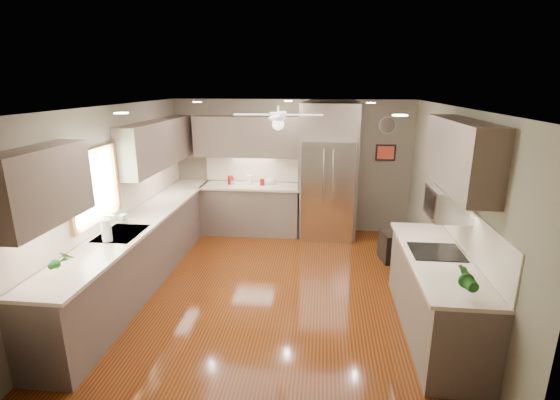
% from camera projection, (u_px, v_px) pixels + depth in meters
% --- Properties ---
extents(floor, '(5.00, 5.00, 0.00)m').
position_uv_depth(floor, '(276.00, 288.00, 5.71)').
color(floor, '#451609').
rests_on(floor, ground).
extents(ceiling, '(5.00, 5.00, 0.00)m').
position_uv_depth(ceiling, '(275.00, 107.00, 5.01)').
color(ceiling, white).
rests_on(ceiling, ground).
extents(wall_back, '(4.50, 0.00, 4.50)m').
position_uv_depth(wall_back, '(291.00, 166.00, 7.75)').
color(wall_back, '#635B4B').
rests_on(wall_back, ground).
extents(wall_front, '(4.50, 0.00, 4.50)m').
position_uv_depth(wall_front, '(236.00, 300.00, 2.97)').
color(wall_front, '#635B4B').
rests_on(wall_front, ground).
extents(wall_left, '(0.00, 5.00, 5.00)m').
position_uv_depth(wall_left, '(114.00, 198.00, 5.59)').
color(wall_left, '#635B4B').
rests_on(wall_left, ground).
extents(wall_right, '(0.00, 5.00, 5.00)m').
position_uv_depth(wall_right, '(452.00, 209.00, 5.13)').
color(wall_right, '#635B4B').
rests_on(wall_right, ground).
extents(canister_a, '(0.11, 0.11, 0.17)m').
position_uv_depth(canister_a, '(230.00, 180.00, 7.65)').
color(canister_a, maroon).
rests_on(canister_a, back_run).
extents(canister_b, '(0.08, 0.08, 0.13)m').
position_uv_depth(canister_b, '(233.00, 181.00, 7.62)').
color(canister_b, silver).
rests_on(canister_b, back_run).
extents(canister_c, '(0.12, 0.12, 0.18)m').
position_uv_depth(canister_c, '(250.00, 180.00, 7.63)').
color(canister_c, beige).
rests_on(canister_c, back_run).
extents(canister_d, '(0.10, 0.10, 0.13)m').
position_uv_depth(canister_d, '(262.00, 182.00, 7.57)').
color(canister_d, maroon).
rests_on(canister_d, back_run).
extents(soap_bottle, '(0.08, 0.08, 0.17)m').
position_uv_depth(soap_bottle, '(123.00, 217.00, 5.53)').
color(soap_bottle, white).
rests_on(soap_bottle, left_run).
extents(potted_plant_left, '(0.17, 0.12, 0.31)m').
position_uv_depth(potted_plant_left, '(61.00, 260.00, 4.00)').
color(potted_plant_left, '#1A5217').
rests_on(potted_plant_left, left_run).
extents(potted_plant_right, '(0.20, 0.17, 0.33)m').
position_uv_depth(potted_plant_right, '(466.00, 279.00, 3.60)').
color(potted_plant_right, '#1A5217').
rests_on(potted_plant_right, right_run).
extents(bowl, '(0.29, 0.29, 0.05)m').
position_uv_depth(bowl, '(270.00, 183.00, 7.62)').
color(bowl, beige).
rests_on(bowl, back_run).
extents(left_run, '(0.65, 4.70, 1.45)m').
position_uv_depth(left_run, '(144.00, 247.00, 5.92)').
color(left_run, '#4D3F38').
rests_on(left_run, ground).
extents(back_run, '(1.85, 0.65, 1.45)m').
position_uv_depth(back_run, '(252.00, 208.00, 7.75)').
color(back_run, '#4D3F38').
rests_on(back_run, ground).
extents(uppers, '(4.50, 4.70, 0.95)m').
position_uv_depth(uppers, '(231.00, 148.00, 5.94)').
color(uppers, '#4D3F38').
rests_on(uppers, wall_left).
extents(window, '(0.05, 1.12, 0.92)m').
position_uv_depth(window, '(94.00, 186.00, 5.03)').
color(window, '#BFF2B2').
rests_on(window, wall_left).
extents(sink, '(0.50, 0.70, 0.32)m').
position_uv_depth(sink, '(121.00, 236.00, 5.18)').
color(sink, silver).
rests_on(sink, left_run).
extents(refrigerator, '(1.06, 0.75, 2.45)m').
position_uv_depth(refrigerator, '(328.00, 174.00, 7.37)').
color(refrigerator, silver).
rests_on(refrigerator, ground).
extents(right_run, '(0.70, 2.20, 1.45)m').
position_uv_depth(right_run, '(436.00, 293.00, 4.61)').
color(right_run, '#4D3F38').
rests_on(right_run, ground).
extents(microwave, '(0.43, 0.55, 0.34)m').
position_uv_depth(microwave, '(448.00, 203.00, 4.56)').
color(microwave, silver).
rests_on(microwave, wall_right).
extents(ceiling_fan, '(1.18, 1.18, 0.32)m').
position_uv_depth(ceiling_fan, '(278.00, 118.00, 5.35)').
color(ceiling_fan, white).
rests_on(ceiling_fan, ceiling).
extents(recessed_lights, '(2.84, 3.14, 0.01)m').
position_uv_depth(recessed_lights, '(276.00, 105.00, 5.40)').
color(recessed_lights, white).
rests_on(recessed_lights, ceiling).
extents(wall_clock, '(0.30, 0.03, 0.30)m').
position_uv_depth(wall_clock, '(388.00, 125.00, 7.33)').
color(wall_clock, white).
rests_on(wall_clock, wall_back).
extents(framed_print, '(0.36, 0.03, 0.30)m').
position_uv_depth(framed_print, '(386.00, 153.00, 7.46)').
color(framed_print, black).
rests_on(framed_print, wall_back).
extents(stool, '(0.51, 0.51, 0.50)m').
position_uv_depth(stool, '(395.00, 246.00, 6.56)').
color(stool, black).
rests_on(stool, ground).
extents(paper_towel, '(0.12, 0.12, 0.29)m').
position_uv_depth(paper_towel, '(106.00, 230.00, 4.86)').
color(paper_towel, white).
rests_on(paper_towel, left_run).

